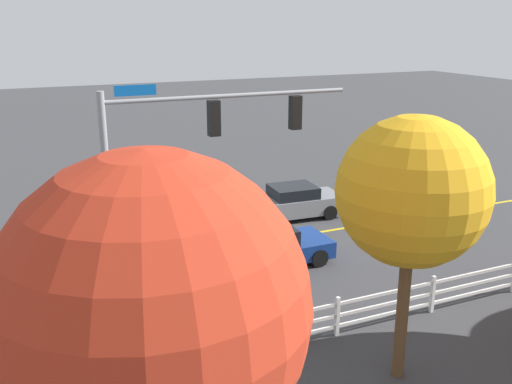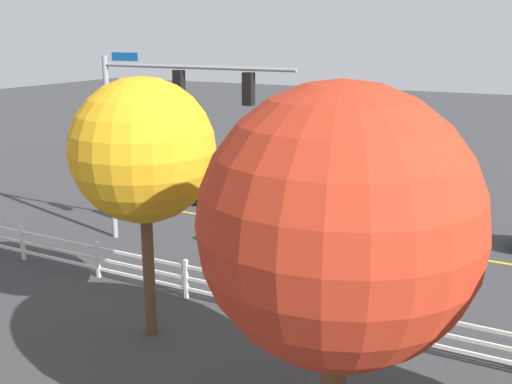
{
  "view_description": "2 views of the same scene",
  "coord_description": "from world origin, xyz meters",
  "px_view_note": "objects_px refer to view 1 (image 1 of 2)",
  "views": [
    {
      "loc": [
        7.83,
        18.85,
        8.27
      ],
      "look_at": [
        0.25,
        1.61,
        2.59
      ],
      "focal_mm": 40.0,
      "sensor_mm": 36.0,
      "label": 1
    },
    {
      "loc": [
        -9.0,
        20.35,
        7.31
      ],
      "look_at": [
        0.48,
        2.43,
        2.01
      ],
      "focal_mm": 42.82,
      "sensor_mm": 36.0,
      "label": 2
    }
  ],
  "objects_px": {
    "car_2": "(132,227)",
    "tree_1": "(412,192)",
    "car_1": "(289,203)",
    "tree_3": "(153,309)",
    "car_0": "(270,247)",
    "car_3": "(420,187)"
  },
  "relations": [
    {
      "from": "car_0",
      "to": "tree_1",
      "type": "xyz_separation_m",
      "value": [
        -0.04,
        7.21,
        3.98
      ]
    },
    {
      "from": "car_1",
      "to": "tree_1",
      "type": "bearing_deg",
      "value": 79.36
    },
    {
      "from": "tree_3",
      "to": "car_2",
      "type": "bearing_deg",
      "value": -99.99
    },
    {
      "from": "car_3",
      "to": "tree_3",
      "type": "xyz_separation_m",
      "value": [
        16.28,
        14.39,
        4.18
      ]
    },
    {
      "from": "car_1",
      "to": "car_2",
      "type": "height_order",
      "value": "car_1"
    },
    {
      "from": "car_1",
      "to": "tree_3",
      "type": "height_order",
      "value": "tree_3"
    },
    {
      "from": "car_1",
      "to": "car_3",
      "type": "relative_size",
      "value": 1.06
    },
    {
      "from": "car_0",
      "to": "tree_1",
      "type": "height_order",
      "value": "tree_1"
    },
    {
      "from": "car_2",
      "to": "car_3",
      "type": "height_order",
      "value": "car_3"
    },
    {
      "from": "car_2",
      "to": "tree_1",
      "type": "xyz_separation_m",
      "value": [
        -4.08,
        11.08,
        3.97
      ]
    },
    {
      "from": "tree_1",
      "to": "car_2",
      "type": "bearing_deg",
      "value": -69.8
    },
    {
      "from": "car_0",
      "to": "tree_1",
      "type": "relative_size",
      "value": 0.65
    },
    {
      "from": "tree_1",
      "to": "tree_3",
      "type": "xyz_separation_m",
      "value": [
        6.61,
        3.28,
        0.2
      ]
    },
    {
      "from": "car_2",
      "to": "tree_3",
      "type": "distance_m",
      "value": 15.17
    },
    {
      "from": "tree_1",
      "to": "car_1",
      "type": "bearing_deg",
      "value": -103.74
    },
    {
      "from": "car_3",
      "to": "tree_3",
      "type": "distance_m",
      "value": 22.13
    },
    {
      "from": "car_0",
      "to": "car_2",
      "type": "xyz_separation_m",
      "value": [
        4.04,
        -3.88,
        0.01
      ]
    },
    {
      "from": "car_1",
      "to": "tree_1",
      "type": "distance_m",
      "value": 12.33
    },
    {
      "from": "car_0",
      "to": "car_1",
      "type": "xyz_separation_m",
      "value": [
        -2.81,
        -4.13,
        0.02
      ]
    },
    {
      "from": "car_1",
      "to": "tree_1",
      "type": "relative_size",
      "value": 0.76
    },
    {
      "from": "car_3",
      "to": "car_2",
      "type": "bearing_deg",
      "value": -1.9
    },
    {
      "from": "car_0",
      "to": "tree_3",
      "type": "bearing_deg",
      "value": -122.35
    }
  ]
}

